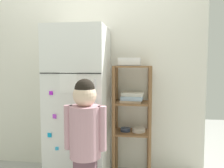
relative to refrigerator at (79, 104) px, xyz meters
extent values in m
cube|color=silver|center=(0.10, 0.32, 0.25)|extent=(2.54, 0.03, 2.12)
cube|color=white|center=(0.00, 0.00, 0.00)|extent=(0.60, 0.57, 1.62)
cube|color=black|center=(0.00, -0.29, 0.34)|extent=(0.59, 0.01, 0.01)
cylinder|color=silver|center=(0.24, -0.31, 0.09)|extent=(0.02, 0.02, 0.41)
cube|color=white|center=(-0.02, -0.29, 0.26)|extent=(0.17, 0.00, 0.20)
cube|color=#D0116D|center=(-0.01, -0.29, -0.35)|extent=(0.03, 0.02, 0.03)
cube|color=#30ACE0|center=(-0.14, -0.29, -0.39)|extent=(0.03, 0.02, 0.03)
cube|color=#0E94CD|center=(-0.21, -0.29, -0.26)|extent=(0.04, 0.02, 0.04)
cube|color=#A50BCB|center=(0.22, -0.29, -0.35)|extent=(0.04, 0.02, 0.04)
cube|color=#B31DD8|center=(-0.19, -0.29, 0.15)|extent=(0.04, 0.01, 0.04)
cube|color=#B53BD3|center=(-0.16, -0.29, -0.07)|extent=(0.04, 0.02, 0.04)
cube|color=blue|center=(0.15, -0.29, -0.34)|extent=(0.03, 0.01, 0.03)
cylinder|color=#BF8C99|center=(0.20, -0.53, -0.13)|extent=(0.26, 0.26, 0.44)
sphere|color=#BF8C99|center=(0.20, -0.45, 0.07)|extent=(0.12, 0.12, 0.12)
sphere|color=beige|center=(0.20, -0.53, 0.17)|extent=(0.20, 0.20, 0.20)
sphere|color=black|center=(0.20, -0.53, 0.23)|extent=(0.17, 0.17, 0.17)
cylinder|color=#BF8C99|center=(0.06, -0.53, -0.10)|extent=(0.07, 0.07, 0.37)
cylinder|color=#BF8C99|center=(0.35, -0.53, -0.10)|extent=(0.07, 0.07, 0.37)
cylinder|color=brown|center=(0.37, -0.01, -0.20)|extent=(0.04, 0.04, 1.22)
cylinder|color=brown|center=(0.75, -0.01, -0.20)|extent=(0.04, 0.04, 1.22)
cylinder|color=brown|center=(0.37, 0.27, -0.20)|extent=(0.04, 0.04, 1.22)
cylinder|color=brown|center=(0.75, 0.27, -0.20)|extent=(0.04, 0.04, 1.22)
cube|color=brown|center=(0.56, 0.13, 0.40)|extent=(0.39, 0.30, 0.02)
cube|color=brown|center=(0.56, 0.13, 0.01)|extent=(0.39, 0.30, 0.02)
cube|color=brown|center=(0.56, 0.13, -0.32)|extent=(0.39, 0.30, 0.02)
cube|color=#C6AD8E|center=(0.55, 0.12, 0.03)|extent=(0.23, 0.18, 0.03)
cube|color=#99B2C6|center=(0.56, 0.11, 0.06)|extent=(0.24, 0.19, 0.04)
cube|color=silver|center=(0.57, 0.14, 0.10)|extent=(0.24, 0.19, 0.04)
cylinder|color=#2D384C|center=(0.49, 0.13, -0.30)|extent=(0.11, 0.11, 0.04)
cylinder|color=beige|center=(0.63, 0.13, -0.29)|extent=(0.14, 0.14, 0.04)
cube|color=white|center=(0.53, 0.14, 0.41)|extent=(0.24, 0.16, 0.01)
cube|color=white|center=(0.53, 0.07, 0.45)|extent=(0.24, 0.01, 0.09)
cube|color=white|center=(0.53, 0.22, 0.45)|extent=(0.24, 0.01, 0.09)
cube|color=white|center=(0.41, 0.14, 0.45)|extent=(0.01, 0.16, 0.09)
cube|color=white|center=(0.65, 0.14, 0.45)|extent=(0.01, 0.16, 0.09)
sphere|color=#923814|center=(0.56, 0.15, 0.45)|extent=(0.07, 0.07, 0.07)
camera|label=1|loc=(0.68, -2.40, 0.43)|focal=37.56mm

